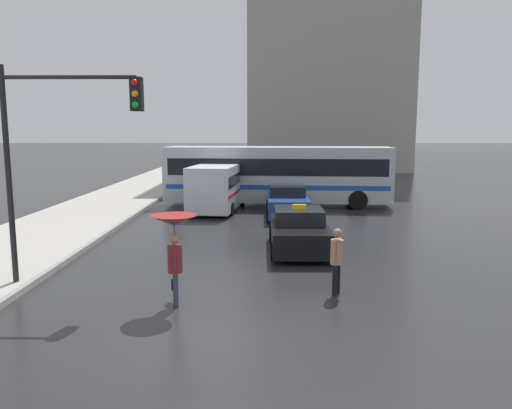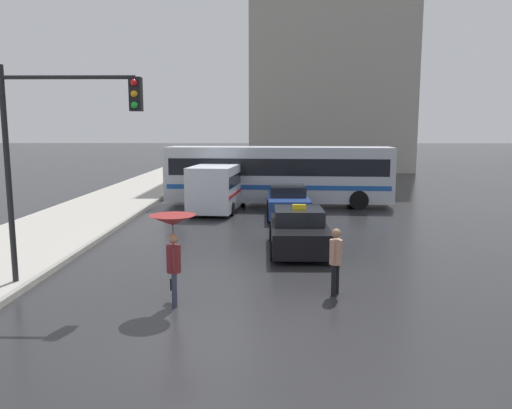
{
  "view_description": "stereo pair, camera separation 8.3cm",
  "coord_description": "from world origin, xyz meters",
  "px_view_note": "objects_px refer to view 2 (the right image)",
  "views": [
    {
      "loc": [
        0.82,
        -8.78,
        3.95
      ],
      "look_at": [
        0.61,
        8.35,
        1.4
      ],
      "focal_mm": 35.0,
      "sensor_mm": 36.0,
      "label": 1
    },
    {
      "loc": [
        0.9,
        -8.78,
        3.95
      ],
      "look_at": [
        0.61,
        8.35,
        1.4
      ],
      "focal_mm": 35.0,
      "sensor_mm": 36.0,
      "label": 2
    }
  ],
  "objects_px": {
    "ambulance_van": "(219,185)",
    "city_bus": "(278,173)",
    "traffic_light": "(61,135)",
    "pedestrian_with_umbrella": "(173,234)",
    "pedestrian_man": "(336,256)",
    "sedan_red": "(288,202)",
    "taxi": "(299,231)"
  },
  "relations": [
    {
      "from": "taxi",
      "to": "pedestrian_with_umbrella",
      "type": "height_order",
      "value": "pedestrian_with_umbrella"
    },
    {
      "from": "ambulance_van",
      "to": "city_bus",
      "type": "xyz_separation_m",
      "value": [
        3.01,
        1.61,
        0.46
      ]
    },
    {
      "from": "sedan_red",
      "to": "traffic_light",
      "type": "distance_m",
      "value": 12.58
    },
    {
      "from": "pedestrian_man",
      "to": "traffic_light",
      "type": "distance_m",
      "value": 7.28
    },
    {
      "from": "ambulance_van",
      "to": "pedestrian_man",
      "type": "bearing_deg",
      "value": 113.42
    },
    {
      "from": "taxi",
      "to": "ambulance_van",
      "type": "height_order",
      "value": "ambulance_van"
    },
    {
      "from": "pedestrian_man",
      "to": "traffic_light",
      "type": "height_order",
      "value": "traffic_light"
    },
    {
      "from": "ambulance_van",
      "to": "traffic_light",
      "type": "relative_size",
      "value": 1.06
    },
    {
      "from": "traffic_light",
      "to": "pedestrian_with_umbrella",
      "type": "bearing_deg",
      "value": -23.39
    },
    {
      "from": "city_bus",
      "to": "pedestrian_with_umbrella",
      "type": "height_order",
      "value": "city_bus"
    },
    {
      "from": "sedan_red",
      "to": "traffic_light",
      "type": "height_order",
      "value": "traffic_light"
    },
    {
      "from": "city_bus",
      "to": "taxi",
      "type": "bearing_deg",
      "value": 6.58
    },
    {
      "from": "pedestrian_man",
      "to": "traffic_light",
      "type": "xyz_separation_m",
      "value": [
        -6.67,
        0.44,
        2.87
      ]
    },
    {
      "from": "traffic_light",
      "to": "pedestrian_man",
      "type": "bearing_deg",
      "value": -3.8
    },
    {
      "from": "sedan_red",
      "to": "city_bus",
      "type": "distance_m",
      "value": 3.83
    },
    {
      "from": "city_bus",
      "to": "traffic_light",
      "type": "height_order",
      "value": "traffic_light"
    },
    {
      "from": "traffic_light",
      "to": "ambulance_van",
      "type": "bearing_deg",
      "value": 78.06
    },
    {
      "from": "city_bus",
      "to": "pedestrian_man",
      "type": "xyz_separation_m",
      "value": [
        0.99,
        -14.69,
        -0.77
      ]
    },
    {
      "from": "taxi",
      "to": "ambulance_van",
      "type": "xyz_separation_m",
      "value": [
        -3.42,
        8.61,
        0.61
      ]
    },
    {
      "from": "taxi",
      "to": "pedestrian_man",
      "type": "bearing_deg",
      "value": 97.46
    },
    {
      "from": "pedestrian_with_umbrella",
      "to": "traffic_light",
      "type": "bearing_deg",
      "value": 56.25
    },
    {
      "from": "pedestrian_with_umbrella",
      "to": "traffic_light",
      "type": "xyz_separation_m",
      "value": [
        -2.91,
        1.26,
        2.16
      ]
    },
    {
      "from": "pedestrian_with_umbrella",
      "to": "taxi",
      "type": "bearing_deg",
      "value": -41.34
    },
    {
      "from": "ambulance_van",
      "to": "city_bus",
      "type": "distance_m",
      "value": 3.44
    },
    {
      "from": "city_bus",
      "to": "pedestrian_with_umbrella",
      "type": "xyz_separation_m",
      "value": [
        -2.77,
        -15.51,
        -0.06
      ]
    },
    {
      "from": "taxi",
      "to": "sedan_red",
      "type": "height_order",
      "value": "taxi"
    },
    {
      "from": "pedestrian_with_umbrella",
      "to": "pedestrian_man",
      "type": "distance_m",
      "value": 3.91
    },
    {
      "from": "taxi",
      "to": "ambulance_van",
      "type": "relative_size",
      "value": 0.68
    },
    {
      "from": "taxi",
      "to": "pedestrian_with_umbrella",
      "type": "xyz_separation_m",
      "value": [
        -3.18,
        -5.29,
        1.01
      ]
    },
    {
      "from": "sedan_red",
      "to": "city_bus",
      "type": "relative_size",
      "value": 0.35
    },
    {
      "from": "taxi",
      "to": "pedestrian_with_umbrella",
      "type": "distance_m",
      "value": 6.25
    },
    {
      "from": "taxi",
      "to": "sedan_red",
      "type": "relative_size",
      "value": 0.95
    }
  ]
}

